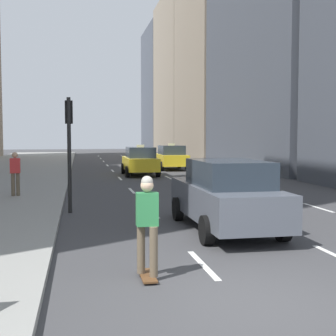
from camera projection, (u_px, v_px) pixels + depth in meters
ground_plane at (252, 301)px, 6.81m from camera, size 160.00×160.00×0.00m
sidewalk_left at (12, 170)px, 31.96m from camera, size 8.00×66.00×0.15m
lane_markings at (160, 174)px, 29.83m from camera, size 5.72×56.00×0.01m
building_row_right at (227, 43)px, 46.06m from camera, size 6.00×81.01×25.97m
taxi_lead at (140, 161)px, 28.50m from camera, size 2.02×4.40×1.87m
taxi_second at (171, 157)px, 33.39m from camera, size 2.02×4.40×1.87m
sedan_black_near at (225, 195)px, 11.89m from camera, size 2.02×4.96×1.80m
skateboarder at (147, 222)px, 7.83m from camera, size 0.36×0.80×1.75m
pedestrian_far_walking at (15, 172)px, 17.57m from camera, size 0.36×0.22×1.65m
traffic_light_pole at (69, 136)px, 14.60m from camera, size 0.24×0.42×3.60m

